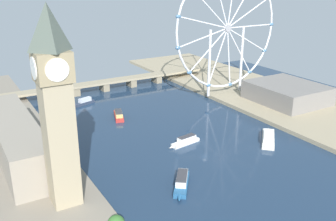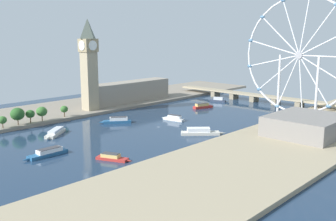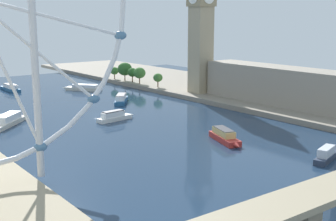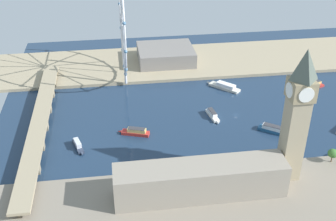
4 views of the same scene
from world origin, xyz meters
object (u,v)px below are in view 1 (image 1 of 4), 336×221
at_px(riverside_hall, 287,93).
at_px(river_bridge, 104,83).
at_px(tour_boat_3, 119,115).
at_px(clock_tower, 56,106).
at_px(ferris_wheel, 227,29).
at_px(tour_boat_1, 185,141).
at_px(tour_boat_6, 84,102).
at_px(tour_boat_5, 268,138).
at_px(parliament_block, 16,138).
at_px(tour_boat_7, 182,182).

distance_m(riverside_hall, river_bridge, 166.90).
bearing_deg(tour_boat_3, clock_tower, 163.15).
height_order(ferris_wheel, tour_boat_1, ferris_wheel).
relative_size(clock_tower, tour_boat_6, 4.16).
xyz_separation_m(ferris_wheel, tour_boat_1, (-87.34, -69.45, -58.08)).
xyz_separation_m(tour_boat_5, tour_boat_6, (-81.14, 135.18, -0.05)).
xyz_separation_m(ferris_wheel, river_bridge, (-86.90, 73.13, -53.68)).
distance_m(tour_boat_1, tour_boat_6, 115.59).
bearing_deg(river_bridge, tour_boat_3, -103.60).
xyz_separation_m(tour_boat_1, tour_boat_3, (-17.80, 67.20, 0.13)).
xyz_separation_m(parliament_block, river_bridge, (98.66, 110.77, -7.62)).
xyz_separation_m(parliament_block, tour_boat_6, (67.75, 79.68, -12.02)).
distance_m(ferris_wheel, river_bridge, 125.62).
distance_m(parliament_block, tour_boat_7, 101.81).
bearing_deg(tour_boat_6, tour_boat_3, 88.87).
bearing_deg(tour_boat_7, tour_boat_6, -142.74).
relative_size(riverside_hall, river_bridge, 0.27).
bearing_deg(riverside_hall, tour_boat_7, -155.63).
bearing_deg(river_bridge, ferris_wheel, -40.08).
relative_size(parliament_block, tour_boat_6, 4.93).
bearing_deg(tour_boat_1, parliament_block, -26.47).
relative_size(clock_tower, tour_boat_7, 3.54).
bearing_deg(tour_boat_7, river_bridge, -152.21).
distance_m(clock_tower, tour_boat_6, 160.70).
relative_size(clock_tower, parliament_block, 0.84).
bearing_deg(clock_tower, ferris_wheel, 29.77).
relative_size(tour_boat_6, tour_boat_7, 0.85).
bearing_deg(clock_tower, river_bridge, 63.05).
distance_m(clock_tower, tour_boat_1, 104.74).
height_order(ferris_wheel, tour_boat_7, ferris_wheel).
relative_size(river_bridge, tour_boat_1, 8.69).
bearing_deg(riverside_hall, clock_tower, -165.10).
height_order(riverside_hall, tour_boat_1, riverside_hall).
bearing_deg(tour_boat_3, tour_boat_5, -124.34).
xyz_separation_m(tour_boat_3, tour_boat_7, (-12.54, -110.31, 0.01)).
bearing_deg(tour_boat_1, tour_boat_5, 146.42).
xyz_separation_m(ferris_wheel, tour_boat_3, (-105.14, -2.25, -57.94)).
xyz_separation_m(parliament_block, riverside_hall, (216.04, -7.81, -3.78)).
bearing_deg(riverside_hall, ferris_wheel, 123.85).
bearing_deg(parliament_block, riverside_hall, -2.07).
xyz_separation_m(riverside_hall, tour_boat_7, (-148.15, -67.12, -8.09)).
height_order(riverside_hall, tour_boat_7, riverside_hall).
bearing_deg(river_bridge, tour_boat_5, -73.19).
relative_size(riverside_hall, tour_boat_6, 2.64).
bearing_deg(tour_boat_6, river_bridge, -151.94).
distance_m(tour_boat_1, tour_boat_5, 55.92).
relative_size(clock_tower, ferris_wheel, 0.83).
bearing_deg(ferris_wheel, clock_tower, -150.23).
bearing_deg(tour_boat_7, riverside_hall, 151.57).
distance_m(tour_boat_3, tour_boat_6, 46.08).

